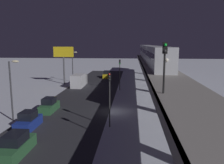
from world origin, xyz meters
name	(u,v)px	position (x,y,z in m)	size (l,w,h in m)	color
ground_plane	(112,112)	(0.00, 0.00, 0.00)	(240.00, 240.00, 0.00)	silver
avenue_asphalt	(72,111)	(5.79, 0.00, 0.00)	(11.00, 99.39, 0.01)	#28282D
elevated_railway	(162,78)	(-6.97, 0.00, 4.95)	(5.00, 99.39, 5.76)	gray
subway_train	(150,52)	(-7.06, -24.73, 7.53)	(2.94, 55.47, 3.40)	#B7BABF
rail_signal	(165,59)	(-5.32, 13.77, 8.48)	(0.36, 0.41, 4.00)	black
sedan_yellow	(107,75)	(4.39, -33.30, 0.79)	(1.91, 4.68, 1.97)	gold
sedan_blue	(28,121)	(8.99, 7.32, 0.80)	(1.80, 4.10, 1.97)	navy
sedan_green	(16,146)	(7.19, 13.74, 0.80)	(1.80, 4.68, 1.97)	#2D6038
sedan_green_2	(49,106)	(8.99, 0.55, 0.80)	(1.80, 4.27, 1.97)	#2D6038
box_truck	(79,80)	(9.19, -19.41, 1.35)	(2.40, 7.40, 2.80)	#B2B2B7
traffic_light_near	(110,92)	(-0.31, 6.22, 4.20)	(0.32, 0.44, 6.40)	#2D2D2D
traffic_light_mid	(120,70)	(-0.31, -15.37, 4.20)	(0.32, 0.44, 6.40)	#2D2D2D
commercial_billboard	(64,56)	(13.43, -22.01, 6.83)	(4.80, 0.36, 8.90)	#4C4C51
street_lamp_near	(12,83)	(11.87, 5.00, 4.81)	(1.35, 0.44, 7.65)	#38383D
street_lamp_far	(73,63)	(11.87, -25.00, 4.81)	(1.35, 0.44, 7.65)	#38383D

